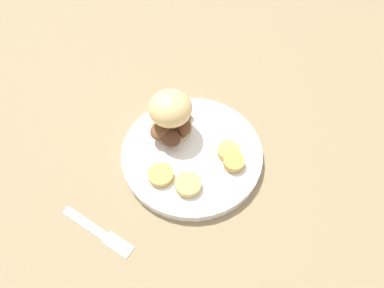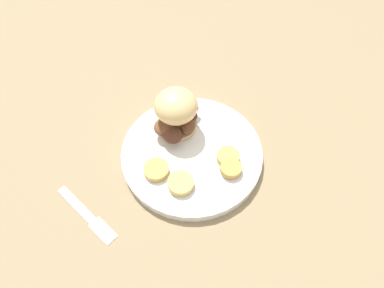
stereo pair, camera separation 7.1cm
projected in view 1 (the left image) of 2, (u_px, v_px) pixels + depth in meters
The scene contains 8 objects.
ground_plane at pixel (192, 157), 0.75m from camera, with size 4.00×4.00×0.00m, color #937F5B.
dinner_plate at pixel (192, 154), 0.74m from camera, with size 0.28×0.28×0.02m.
sandwich at pixel (170, 115), 0.72m from camera, with size 0.10×0.12×0.09m.
potato_round_0 at pixel (229, 151), 0.72m from camera, with size 0.04×0.04×0.01m, color tan.
potato_round_1 at pixel (161, 175), 0.70m from camera, with size 0.05×0.05×0.01m, color tan.
potato_round_2 at pixel (234, 162), 0.71m from camera, with size 0.04×0.04×0.01m, color tan.
potato_round_3 at pixel (188, 184), 0.68m from camera, with size 0.05×0.05×0.01m, color #DBB766.
fork at pixel (98, 231), 0.66m from camera, with size 0.15×0.07×0.00m.
Camera 1 is at (-0.32, 0.24, 0.64)m, focal length 35.00 mm.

